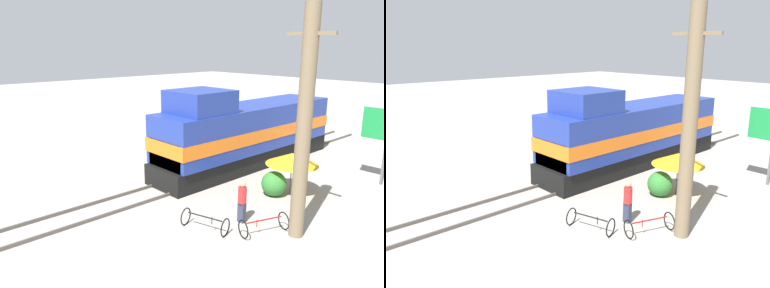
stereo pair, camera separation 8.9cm
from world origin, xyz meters
TOP-DOWN VIEW (x-y plane):
  - ground_plane at (0.00, 0.00)m, footprint 120.00×120.00m
  - rail_near at (-0.72, 0.00)m, footprint 0.08×30.22m
  - rail_far at (0.72, 0.00)m, footprint 0.08×30.22m
  - locomotive at (0.00, 2.83)m, footprint 2.95×13.05m
  - utility_pole at (6.90, -2.15)m, footprint 1.80×0.54m
  - vendor_umbrella at (4.39, 1.19)m, footprint 2.47×2.47m
  - shrub_cluster at (4.01, 0.40)m, footprint 1.19×1.19m
  - person_bystander at (4.82, -2.85)m, footprint 0.34×0.34m
  - bicycle at (6.01, -2.95)m, footprint 1.28×1.98m
  - bicycle_spare at (4.34, -4.44)m, footprint 1.93×1.19m

SIDE VIEW (x-z plane):
  - ground_plane at x=0.00m, z-range 0.00..0.00m
  - rail_near at x=-0.72m, z-range 0.00..0.15m
  - rail_far at x=0.72m, z-range 0.00..0.15m
  - bicycle at x=6.01m, z-range 0.01..0.72m
  - bicycle_spare at x=4.34m, z-range 0.01..0.73m
  - shrub_cluster at x=4.01m, z-range 0.00..1.19m
  - person_bystander at x=4.82m, z-range 0.08..1.83m
  - vendor_umbrella at x=4.39m, z-range 0.74..2.76m
  - locomotive at x=0.00m, z-range -0.40..4.35m
  - utility_pole at x=6.90m, z-range 0.03..8.33m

